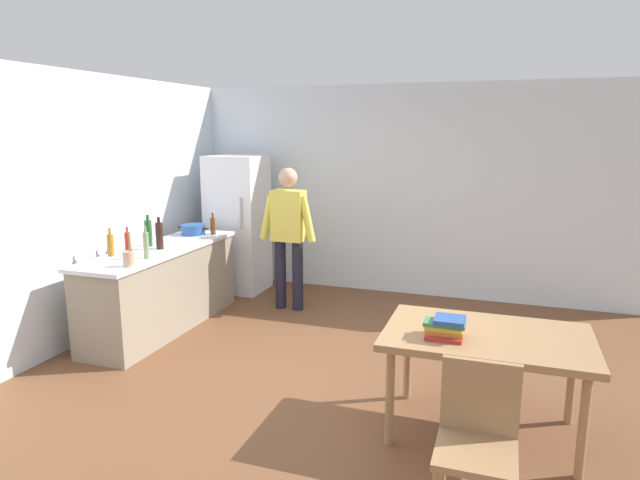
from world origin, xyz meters
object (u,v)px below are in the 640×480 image
at_px(chair, 477,434).
at_px(book_stack, 446,328).
at_px(refrigerator, 238,224).
at_px(cooking_pot, 193,230).
at_px(bottle_oil_amber, 111,244).
at_px(bottle_sauce_red, 128,240).
at_px(bottle_wine_green, 148,233).
at_px(bottle_wine_dark, 159,235).
at_px(dining_table, 487,344).
at_px(person, 288,229).
at_px(bottle_vinegar_tall, 146,245).
at_px(utensil_jar, 129,258).
at_px(bottle_beer_brown, 213,226).

height_order(chair, book_stack, chair).
distance_m(refrigerator, cooking_pot, 0.87).
relative_size(cooking_pot, bottle_oil_amber, 1.43).
distance_m(bottle_sauce_red, bottle_wine_green, 0.25).
relative_size(refrigerator, bottle_wine_dark, 5.29).
height_order(refrigerator, dining_table, refrigerator).
distance_m(chair, bottle_oil_amber, 3.98).
xyz_separation_m(refrigerator, person, (0.95, -0.55, 0.08)).
bearing_deg(bottle_vinegar_tall, refrigerator, 92.38).
height_order(person, bottle_wine_green, person).
xyz_separation_m(dining_table, cooking_pot, (-3.46, 1.85, 0.29)).
bearing_deg(person, dining_table, -42.41).
distance_m(refrigerator, bottle_wine_dark, 1.67).
bearing_deg(refrigerator, bottle_vinegar_tall, -87.62).
xyz_separation_m(bottle_wine_dark, bottle_oil_amber, (-0.27, -0.44, -0.03)).
distance_m(refrigerator, bottle_wine_green, 1.60).
height_order(bottle_sauce_red, bottle_wine_green, bottle_wine_green).
bearing_deg(bottle_vinegar_tall, bottle_wine_dark, 108.68).
relative_size(utensil_jar, bottle_sauce_red, 1.33).
xyz_separation_m(bottle_vinegar_tall, book_stack, (2.95, -0.78, -0.21)).
distance_m(utensil_jar, bottle_wine_green, 0.91).
bearing_deg(bottle_oil_amber, bottle_beer_brown, 73.74).
distance_m(refrigerator, bottle_beer_brown, 0.78).
height_order(cooking_pot, bottle_beer_brown, bottle_beer_brown).
height_order(person, bottle_wine_dark, person).
xyz_separation_m(bottle_beer_brown, bottle_vinegar_tall, (0.02, -1.32, 0.03)).
bearing_deg(bottle_wine_green, bottle_beer_brown, 67.94).
xyz_separation_m(refrigerator, book_stack, (3.03, -2.87, -0.08)).
distance_m(dining_table, bottle_wine_green, 3.75).
relative_size(dining_table, book_stack, 5.10).
height_order(chair, bottle_wine_green, bottle_wine_green).
distance_m(person, chair, 3.93).
height_order(utensil_jar, book_stack, utensil_jar).
relative_size(cooking_pot, bottle_beer_brown, 1.54).
distance_m(refrigerator, bottle_oil_amber, 2.13).
xyz_separation_m(cooking_pot, bottle_wine_dark, (0.10, -0.82, 0.09)).
bearing_deg(chair, bottle_wine_green, 155.51).
xyz_separation_m(utensil_jar, bottle_oil_amber, (-0.44, 0.29, 0.04)).
distance_m(chair, bottle_sauce_red, 4.13).
xyz_separation_m(bottle_oil_amber, bottle_vinegar_tall, (0.41, 0.01, 0.02)).
bearing_deg(chair, refrigerator, 137.95).
bearing_deg(bottle_sauce_red, bottle_oil_amber, -83.37).
bearing_deg(person, cooking_pot, -165.04).
bearing_deg(bottle_oil_amber, cooking_pot, 82.62).
relative_size(cooking_pot, book_stack, 1.46).
relative_size(bottle_sauce_red, book_stack, 0.87).
bearing_deg(utensil_jar, bottle_vinegar_tall, 96.58).
bearing_deg(person, book_stack, -48.02).
bearing_deg(bottle_wine_green, dining_table, -17.55).
bearing_deg(cooking_pot, bottle_beer_brown, 19.37).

